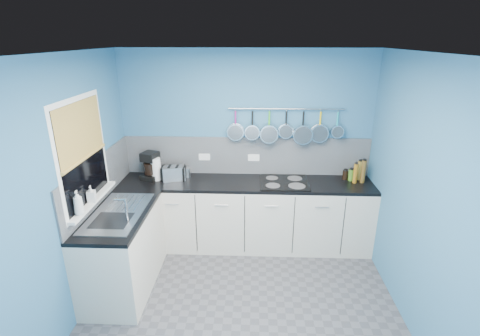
# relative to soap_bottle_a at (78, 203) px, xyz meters

# --- Properties ---
(floor) EXTENTS (3.20, 3.00, 0.02)m
(floor) POSITION_rel_soap_bottle_a_xyz_m (1.53, 0.02, -1.18)
(floor) COLOR #47474C
(floor) RESTS_ON ground
(ceiling) EXTENTS (3.20, 3.00, 0.02)m
(ceiling) POSITION_rel_soap_bottle_a_xyz_m (1.53, 0.02, 1.34)
(ceiling) COLOR white
(ceiling) RESTS_ON ground
(wall_back) EXTENTS (3.20, 0.02, 2.50)m
(wall_back) POSITION_rel_soap_bottle_a_xyz_m (1.53, 1.53, 0.08)
(wall_back) COLOR #31678C
(wall_back) RESTS_ON ground
(wall_front) EXTENTS (3.20, 0.02, 2.50)m
(wall_front) POSITION_rel_soap_bottle_a_xyz_m (1.53, -1.49, 0.08)
(wall_front) COLOR #31678C
(wall_front) RESTS_ON ground
(wall_left) EXTENTS (0.02, 3.00, 2.50)m
(wall_left) POSITION_rel_soap_bottle_a_xyz_m (-0.08, 0.02, 0.08)
(wall_left) COLOR #31678C
(wall_left) RESTS_ON ground
(wall_right) EXTENTS (0.02, 3.00, 2.50)m
(wall_right) POSITION_rel_soap_bottle_a_xyz_m (3.14, 0.02, 0.08)
(wall_right) COLOR #31678C
(wall_right) RESTS_ON ground
(backsplash_back) EXTENTS (3.20, 0.02, 0.50)m
(backsplash_back) POSITION_rel_soap_bottle_a_xyz_m (1.53, 1.51, -0.02)
(backsplash_back) COLOR gray
(backsplash_back) RESTS_ON wall_back
(backsplash_left) EXTENTS (0.02, 1.80, 0.50)m
(backsplash_left) POSITION_rel_soap_bottle_a_xyz_m (-0.06, 0.62, -0.02)
(backsplash_left) COLOR gray
(backsplash_left) RESTS_ON wall_left
(cabinet_run_back) EXTENTS (3.20, 0.60, 0.86)m
(cabinet_run_back) POSITION_rel_soap_bottle_a_xyz_m (1.53, 1.22, -0.74)
(cabinet_run_back) COLOR beige
(cabinet_run_back) RESTS_ON ground
(worktop_back) EXTENTS (3.20, 0.60, 0.04)m
(worktop_back) POSITION_rel_soap_bottle_a_xyz_m (1.53, 1.22, -0.29)
(worktop_back) COLOR black
(worktop_back) RESTS_ON cabinet_run_back
(cabinet_run_left) EXTENTS (0.60, 1.20, 0.86)m
(cabinet_run_left) POSITION_rel_soap_bottle_a_xyz_m (0.23, 0.32, -0.74)
(cabinet_run_left) COLOR beige
(cabinet_run_left) RESTS_ON ground
(worktop_left) EXTENTS (0.60, 1.20, 0.04)m
(worktop_left) POSITION_rel_soap_bottle_a_xyz_m (0.23, 0.32, -0.29)
(worktop_left) COLOR black
(worktop_left) RESTS_ON cabinet_run_left
(window_frame) EXTENTS (0.01, 1.00, 1.10)m
(window_frame) POSITION_rel_soap_bottle_a_xyz_m (-0.05, 0.32, 0.38)
(window_frame) COLOR white
(window_frame) RESTS_ON wall_left
(window_glass) EXTENTS (0.01, 0.90, 1.00)m
(window_glass) POSITION_rel_soap_bottle_a_xyz_m (-0.04, 0.32, 0.38)
(window_glass) COLOR black
(window_glass) RESTS_ON wall_left
(bamboo_blind) EXTENTS (0.01, 0.90, 0.55)m
(bamboo_blind) POSITION_rel_soap_bottle_a_xyz_m (-0.03, 0.32, 0.61)
(bamboo_blind) COLOR gold
(bamboo_blind) RESTS_ON wall_left
(window_sill) EXTENTS (0.10, 0.98, 0.03)m
(window_sill) POSITION_rel_soap_bottle_a_xyz_m (-0.02, 0.32, -0.13)
(window_sill) COLOR white
(window_sill) RESTS_ON wall_left
(sink_unit) EXTENTS (0.50, 0.95, 0.01)m
(sink_unit) POSITION_rel_soap_bottle_a_xyz_m (0.23, 0.32, -0.27)
(sink_unit) COLOR silver
(sink_unit) RESTS_ON worktop_left
(mixer_tap) EXTENTS (0.12, 0.08, 0.26)m
(mixer_tap) POSITION_rel_soap_bottle_a_xyz_m (0.39, 0.14, -0.14)
(mixer_tap) COLOR silver
(mixer_tap) RESTS_ON worktop_left
(socket_left) EXTENTS (0.15, 0.01, 0.09)m
(socket_left) POSITION_rel_soap_bottle_a_xyz_m (0.98, 1.50, -0.04)
(socket_left) COLOR white
(socket_left) RESTS_ON backsplash_back
(socket_right) EXTENTS (0.15, 0.01, 0.09)m
(socket_right) POSITION_rel_soap_bottle_a_xyz_m (1.63, 1.50, -0.04)
(socket_right) COLOR white
(socket_right) RESTS_ON backsplash_back
(pot_rail) EXTENTS (1.45, 0.02, 0.02)m
(pot_rail) POSITION_rel_soap_bottle_a_xyz_m (2.03, 1.47, 0.61)
(pot_rail) COLOR silver
(pot_rail) RESTS_ON wall_back
(soap_bottle_a) EXTENTS (0.11, 0.11, 0.24)m
(soap_bottle_a) POSITION_rel_soap_bottle_a_xyz_m (0.00, 0.00, 0.00)
(soap_bottle_a) COLOR white
(soap_bottle_a) RESTS_ON window_sill
(soap_bottle_b) EXTENTS (0.09, 0.09, 0.17)m
(soap_bottle_b) POSITION_rel_soap_bottle_a_xyz_m (0.00, 0.27, -0.03)
(soap_bottle_b) COLOR white
(soap_bottle_b) RESTS_ON window_sill
(paper_towel) EXTENTS (0.14, 0.14, 0.29)m
(paper_towel) POSITION_rel_soap_bottle_a_xyz_m (0.39, 1.25, -0.13)
(paper_towel) COLOR white
(paper_towel) RESTS_ON worktop_back
(coffee_maker) EXTENTS (0.26, 0.27, 0.35)m
(coffee_maker) POSITION_rel_soap_bottle_a_xyz_m (0.32, 1.27, -0.09)
(coffee_maker) COLOR black
(coffee_maker) RESTS_ON worktop_back
(toaster) EXTENTS (0.31, 0.23, 0.18)m
(toaster) POSITION_rel_soap_bottle_a_xyz_m (0.62, 1.25, -0.18)
(toaster) COLOR silver
(toaster) RESTS_ON worktop_back
(canister) EXTENTS (0.09, 0.09, 0.12)m
(canister) POSITION_rel_soap_bottle_a_xyz_m (0.77, 1.36, -0.21)
(canister) COLOR silver
(canister) RESTS_ON worktop_back
(hob) EXTENTS (0.60, 0.53, 0.01)m
(hob) POSITION_rel_soap_bottle_a_xyz_m (2.02, 1.21, -0.26)
(hob) COLOR black
(hob) RESTS_ON worktop_back
(pan_0) EXTENTS (0.22, 0.06, 0.41)m
(pan_0) POSITION_rel_soap_bottle_a_xyz_m (1.40, 1.46, 0.41)
(pan_0) COLOR silver
(pan_0) RESTS_ON pot_rail
(pan_1) EXTENTS (0.19, 0.11, 0.38)m
(pan_1) POSITION_rel_soap_bottle_a_xyz_m (1.61, 1.46, 0.42)
(pan_1) COLOR silver
(pan_1) RESTS_ON pot_rail
(pan_2) EXTENTS (0.23, 0.11, 0.42)m
(pan_2) POSITION_rel_soap_bottle_a_xyz_m (1.82, 1.46, 0.40)
(pan_2) COLOR silver
(pan_2) RESTS_ON pot_rail
(pan_3) EXTENTS (0.18, 0.05, 0.37)m
(pan_3) POSITION_rel_soap_bottle_a_xyz_m (2.03, 1.46, 0.42)
(pan_3) COLOR silver
(pan_3) RESTS_ON pot_rail
(pan_4) EXTENTS (0.25, 0.09, 0.44)m
(pan_4) POSITION_rel_soap_bottle_a_xyz_m (2.24, 1.46, 0.39)
(pan_4) COLOR silver
(pan_4) RESTS_ON pot_rail
(pan_5) EXTENTS (0.23, 0.06, 0.42)m
(pan_5) POSITION_rel_soap_bottle_a_xyz_m (2.45, 1.46, 0.40)
(pan_5) COLOR silver
(pan_5) RESTS_ON pot_rail
(pan_6) EXTENTS (0.16, 0.10, 0.35)m
(pan_6) POSITION_rel_soap_bottle_a_xyz_m (2.67, 1.46, 0.44)
(pan_6) COLOR silver
(pan_6) RESTS_ON pot_rail
(condiment_0) EXTENTS (0.06, 0.06, 0.25)m
(condiment_0) POSITION_rel_soap_bottle_a_xyz_m (2.98, 1.36, -0.15)
(condiment_0) COLOR olive
(condiment_0) RESTS_ON worktop_back
(condiment_1) EXTENTS (0.07, 0.07, 0.14)m
(condiment_1) POSITION_rel_soap_bottle_a_xyz_m (2.87, 1.33, -0.20)
(condiment_1) COLOR #3F721E
(condiment_1) RESTS_ON worktop_back
(condiment_2) EXTENTS (0.07, 0.07, 0.12)m
(condiment_2) POSITION_rel_soap_bottle_a_xyz_m (2.80, 1.36, -0.21)
(condiment_2) COLOR black
(condiment_2) RESTS_ON worktop_back
(condiment_3) EXTENTS (0.06, 0.06, 0.29)m
(condiment_3) POSITION_rel_soap_bottle_a_xyz_m (3.00, 1.26, -0.12)
(condiment_3) COLOR brown
(condiment_3) RESTS_ON worktop_back
(condiment_4) EXTENTS (0.05, 0.05, 0.25)m
(condiment_4) POSITION_rel_soap_bottle_a_xyz_m (2.90, 1.25, -0.14)
(condiment_4) COLOR #8C5914
(condiment_4) RESTS_ON worktop_back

